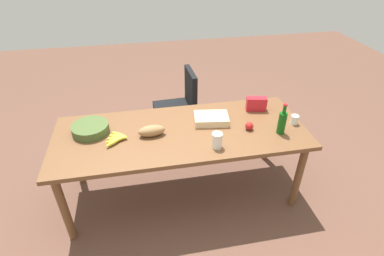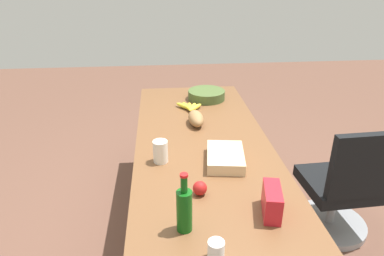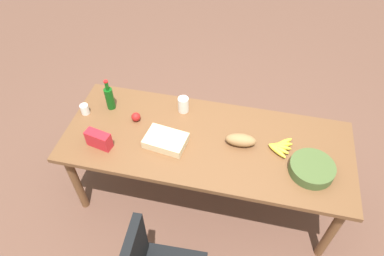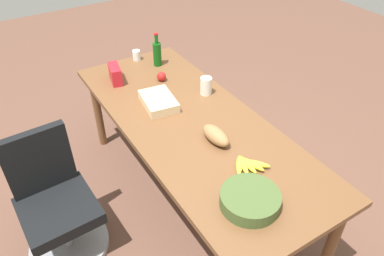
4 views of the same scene
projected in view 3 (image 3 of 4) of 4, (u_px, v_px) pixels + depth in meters
ground_plane at (204, 193)px, 3.33m from camera, size 10.00×10.00×0.00m
conference_table at (206, 146)px, 2.82m from camera, size 2.31×0.91×0.78m
salad_bowl at (312, 169)px, 2.52m from camera, size 0.40×0.40×0.08m
apple_red at (136, 117)px, 2.88m from camera, size 0.08×0.08×0.08m
chip_bag_red at (99, 139)px, 2.67m from camera, size 0.21×0.12×0.14m
sheet_cake at (166, 140)px, 2.71m from camera, size 0.35×0.26×0.07m
wine_bottle at (110, 98)px, 2.93m from camera, size 0.07×0.07×0.30m
bread_loaf at (241, 140)px, 2.69m from camera, size 0.25×0.13×0.10m
mayo_jar at (183, 105)px, 2.94m from camera, size 0.10×0.10×0.14m
banana_bunch at (280, 147)px, 2.68m from camera, size 0.20×0.23×0.04m
paper_cup at (85, 109)px, 2.94m from camera, size 0.09×0.09×0.09m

